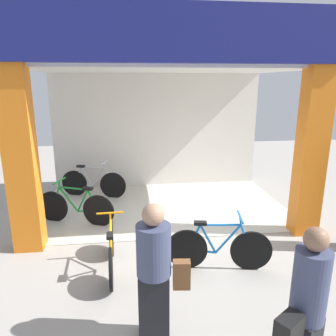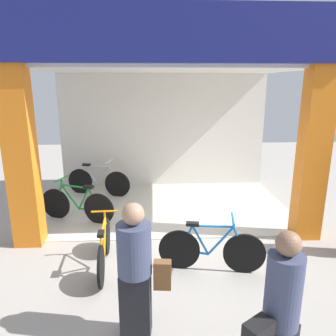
% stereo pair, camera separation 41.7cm
% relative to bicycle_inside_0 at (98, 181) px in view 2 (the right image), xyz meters
% --- Properties ---
extents(ground_plane, '(19.05, 19.05, 0.00)m').
position_rel_bicycle_inside_0_xyz_m(ground_plane, '(1.69, -2.49, -0.37)').
color(ground_plane, '#9E9991').
rests_on(ground_plane, ground).
extents(shop_facade, '(5.73, 3.62, 3.99)m').
position_rel_bicycle_inside_0_xyz_m(shop_facade, '(1.69, -0.87, 1.74)').
color(shop_facade, beige).
rests_on(shop_facade, ground).
extents(bicycle_inside_0, '(1.63, 0.58, 0.93)m').
position_rel_bicycle_inside_0_xyz_m(bicycle_inside_0, '(0.00, 0.00, 0.00)').
color(bicycle_inside_0, black).
rests_on(bicycle_inside_0, ground).
extents(bicycle_inside_1, '(1.59, 0.62, 0.92)m').
position_rel_bicycle_inside_0_xyz_m(bicycle_inside_1, '(-0.19, -1.58, -0.00)').
color(bicycle_inside_1, black).
rests_on(bicycle_inside_1, ground).
extents(bicycle_parked_0, '(0.42, 1.54, 0.85)m').
position_rel_bicycle_inside_0_xyz_m(bicycle_parked_0, '(0.61, -3.36, -0.03)').
color(bicycle_parked_0, black).
rests_on(bicycle_parked_0, ground).
extents(bicycle_parked_1, '(1.61, 0.44, 0.89)m').
position_rel_bicycle_inside_0_xyz_m(bicycle_parked_1, '(2.25, -3.52, -0.01)').
color(bicycle_parked_1, black).
rests_on(bicycle_parked_1, ground).
extents(pedestrian_1, '(0.61, 0.51, 1.67)m').
position_rel_bicycle_inside_0_xyz_m(pedestrian_1, '(2.44, -5.59, 0.48)').
color(pedestrian_1, black).
rests_on(pedestrian_1, ground).
extents(pedestrian_2, '(0.61, 0.41, 1.61)m').
position_rel_bicycle_inside_0_xyz_m(pedestrian_2, '(1.17, -4.75, 0.47)').
color(pedestrian_2, black).
rests_on(pedestrian_2, ground).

